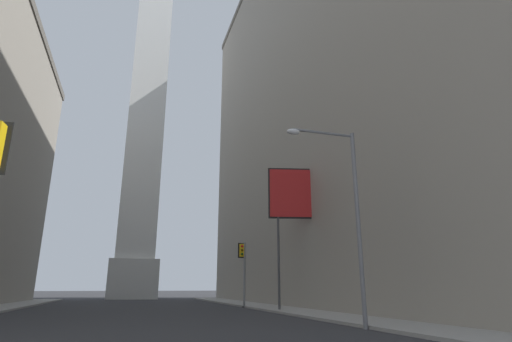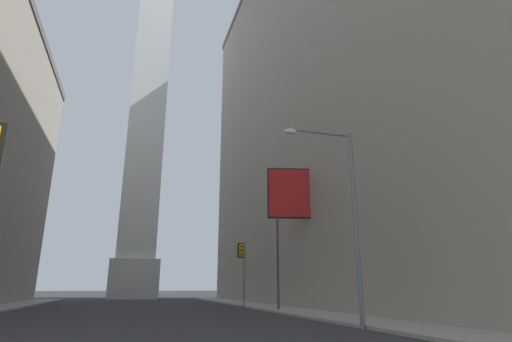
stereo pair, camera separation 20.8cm
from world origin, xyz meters
The scene contains 6 objects.
sidewalk_right centered at (11.40, 22.63, 0.07)m, with size 5.00×75.42×0.15m, color gray.
building_right centered at (23.51, 32.71, 22.11)m, with size 22.71×56.11×44.19m.
obelisk centered at (0.00, 62.85, 31.58)m, with size 7.09×7.09×65.94m.
traffic_light_mid_right centered at (8.83, 33.26, 3.67)m, with size 0.77×0.50×5.56m.
street_lamp centered at (8.26, 13.98, 5.41)m, with size 3.46×0.36×8.80m.
billboard_sign centered at (11.17, 26.42, 8.40)m, with size 4.27×1.22×10.79m.
Camera 2 is at (-0.79, -1.78, 1.71)m, focal length 28.00 mm.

